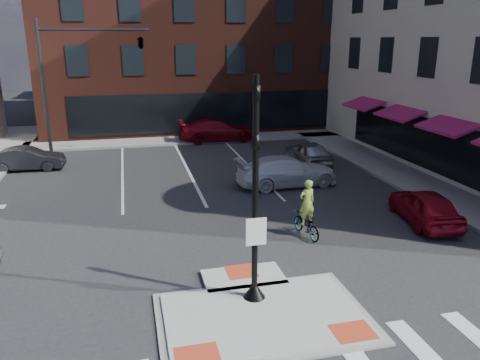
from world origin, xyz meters
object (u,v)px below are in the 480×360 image
object	(u,v)px
red_sedan	(425,206)
bg_car_red	(217,130)
cyclist	(306,217)
white_pickup	(287,171)
bg_car_silver	(308,153)
bg_car_dark	(27,159)

from	to	relation	value
red_sedan	bg_car_red	bearing A→B (deg)	-64.43
cyclist	red_sedan	bearing A→B (deg)	171.69
white_pickup	cyclist	size ratio (longest dim) A/B	2.33
bg_car_silver	cyclist	world-z (taller)	cyclist
white_pickup	bg_car_silver	world-z (taller)	white_pickup
red_sedan	bg_car_dark	distance (m)	20.30
cyclist	bg_car_red	bearing A→B (deg)	-99.96
bg_car_red	cyclist	xyz separation A→B (m)	(-0.02, -17.02, -0.06)
white_pickup	bg_car_silver	distance (m)	4.37
white_pickup	bg_car_silver	size ratio (longest dim) A/B	1.24
bg_car_red	bg_car_dark	bearing A→B (deg)	113.31
white_pickup	red_sedan	bearing A→B (deg)	-151.53
red_sedan	bg_car_silver	xyz separation A→B (m)	(-1.07, 9.45, 0.01)
bg_car_silver	red_sedan	bearing A→B (deg)	94.90
white_pickup	bg_car_dark	xyz separation A→B (m)	(-12.85, 6.02, -0.09)
bg_car_dark	bg_car_red	size ratio (longest dim) A/B	0.72
bg_car_red	cyclist	bearing A→B (deg)	179.86
bg_car_silver	bg_car_red	bearing A→B (deg)	-64.09
white_pickup	bg_car_dark	size ratio (longest dim) A/B	1.30
bg_car_silver	cyclist	size ratio (longest dim) A/B	1.88
bg_car_dark	bg_car_silver	bearing A→B (deg)	-97.25
cyclist	bg_car_dark	bearing A→B (deg)	-56.19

